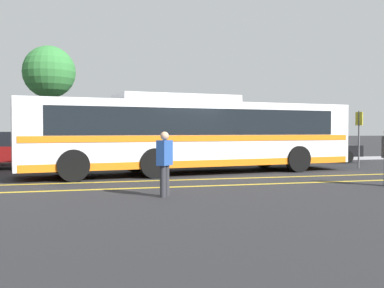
{
  "coord_description": "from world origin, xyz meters",
  "views": [
    {
      "loc": [
        -3.75,
        -15.68,
        1.57
      ],
      "look_at": [
        0.51,
        0.44,
        1.08
      ],
      "focal_mm": 42.0,
      "sensor_mm": 36.0,
      "label": 1
    }
  ],
  "objects_px": {
    "parked_car_1": "(19,150)",
    "parked_car_2": "(179,150)",
    "parked_car_3": "(313,148)",
    "pedestrian_0": "(165,160)",
    "bus_stop_sign": "(359,132)",
    "tree_0": "(49,73)",
    "transit_bus": "(192,133)"
  },
  "relations": [
    {
      "from": "parked_car_2",
      "to": "parked_car_3",
      "type": "distance_m",
      "value": 6.98
    },
    {
      "from": "tree_0",
      "to": "parked_car_3",
      "type": "bearing_deg",
      "value": -23.46
    },
    {
      "from": "parked_car_3",
      "to": "pedestrian_0",
      "type": "height_order",
      "value": "pedestrian_0"
    },
    {
      "from": "tree_0",
      "to": "transit_bus",
      "type": "bearing_deg",
      "value": -60.21
    },
    {
      "from": "transit_bus",
      "to": "tree_0",
      "type": "relative_size",
      "value": 2.09
    },
    {
      "from": "pedestrian_0",
      "to": "tree_0",
      "type": "distance_m",
      "value": 16.13
    },
    {
      "from": "parked_car_3",
      "to": "tree_0",
      "type": "distance_m",
      "value": 14.6
    },
    {
      "from": "parked_car_2",
      "to": "tree_0",
      "type": "height_order",
      "value": "tree_0"
    },
    {
      "from": "parked_car_2",
      "to": "parked_car_3",
      "type": "relative_size",
      "value": 0.98
    },
    {
      "from": "transit_bus",
      "to": "parked_car_1",
      "type": "height_order",
      "value": "transit_bus"
    },
    {
      "from": "parked_car_1",
      "to": "tree_0",
      "type": "height_order",
      "value": "tree_0"
    },
    {
      "from": "parked_car_3",
      "to": "pedestrian_0",
      "type": "xyz_separation_m",
      "value": [
        -9.52,
        -9.71,
        0.16
      ]
    },
    {
      "from": "transit_bus",
      "to": "parked_car_1",
      "type": "relative_size",
      "value": 2.89
    },
    {
      "from": "bus_stop_sign",
      "to": "pedestrian_0",
      "type": "bearing_deg",
      "value": -65.62
    },
    {
      "from": "transit_bus",
      "to": "bus_stop_sign",
      "type": "bearing_deg",
      "value": 84.74
    },
    {
      "from": "pedestrian_0",
      "to": "transit_bus",
      "type": "bearing_deg",
      "value": -159.81
    },
    {
      "from": "parked_car_1",
      "to": "parked_car_3",
      "type": "distance_m",
      "value": 13.84
    },
    {
      "from": "parked_car_1",
      "to": "parked_car_2",
      "type": "relative_size",
      "value": 0.99
    },
    {
      "from": "parked_car_3",
      "to": "bus_stop_sign",
      "type": "relative_size",
      "value": 1.92
    },
    {
      "from": "parked_car_3",
      "to": "tree_0",
      "type": "xyz_separation_m",
      "value": [
        -12.88,
        5.59,
        4.04
      ]
    },
    {
      "from": "parked_car_1",
      "to": "parked_car_2",
      "type": "bearing_deg",
      "value": 89.43
    },
    {
      "from": "transit_bus",
      "to": "pedestrian_0",
      "type": "bearing_deg",
      "value": -28.65
    },
    {
      "from": "transit_bus",
      "to": "tree_0",
      "type": "xyz_separation_m",
      "value": [
        -5.51,
        9.63,
        3.25
      ]
    },
    {
      "from": "parked_car_3",
      "to": "parked_car_2",
      "type": "bearing_deg",
      "value": 96.52
    },
    {
      "from": "transit_bus",
      "to": "parked_car_3",
      "type": "bearing_deg",
      "value": 110.92
    },
    {
      "from": "parked_car_3",
      "to": "transit_bus",
      "type": "bearing_deg",
      "value": 122.73
    },
    {
      "from": "parked_car_2",
      "to": "pedestrian_0",
      "type": "xyz_separation_m",
      "value": [
        -2.55,
        -9.4,
        0.16
      ]
    },
    {
      "from": "transit_bus",
      "to": "pedestrian_0",
      "type": "xyz_separation_m",
      "value": [
        -2.16,
        -5.67,
        -0.62
      ]
    },
    {
      "from": "parked_car_3",
      "to": "pedestrian_0",
      "type": "bearing_deg",
      "value": 139.55
    },
    {
      "from": "parked_car_2",
      "to": "bus_stop_sign",
      "type": "relative_size",
      "value": 1.87
    },
    {
      "from": "parked_car_3",
      "to": "pedestrian_0",
      "type": "relative_size",
      "value": 2.98
    },
    {
      "from": "pedestrian_0",
      "to": "parked_car_2",
      "type": "bearing_deg",
      "value": -154.17
    }
  ]
}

